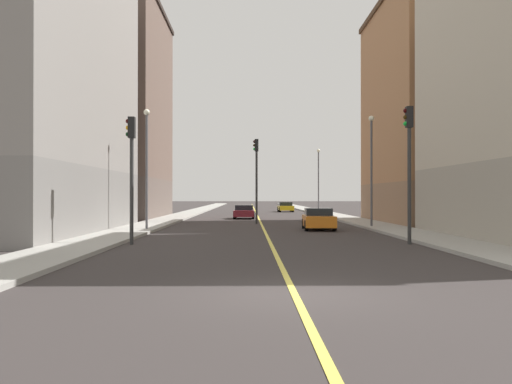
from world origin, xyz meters
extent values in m
plane|color=#342E2D|center=(0.00, 0.00, 0.00)|extent=(400.00, 400.00, 0.00)
cube|color=#9E9B93|center=(7.69, 49.00, 0.07)|extent=(2.70, 168.00, 0.15)
cube|color=#9E9B93|center=(-7.69, 49.00, 0.07)|extent=(2.70, 168.00, 0.15)
cube|color=#E5D14C|center=(0.00, 49.00, 0.01)|extent=(0.16, 154.00, 0.01)
cube|color=#8F6B4F|center=(14.18, 30.95, 1.51)|extent=(10.27, 15.34, 3.02)
cube|color=#A8754C|center=(14.18, 30.95, 9.74)|extent=(10.27, 15.34, 13.43)
cube|color=#4B3422|center=(14.18, 30.95, 16.65)|extent=(10.57, 15.64, 0.40)
cube|color=slate|center=(-14.18, 19.68, 1.80)|extent=(10.27, 20.43, 3.60)
cube|color=gray|center=(-14.18, 19.68, 10.20)|extent=(10.27, 20.43, 13.21)
cube|color=brown|center=(-14.18, 41.19, 1.81)|extent=(10.27, 16.18, 3.61)
cube|color=brown|center=(-14.18, 41.19, 11.42)|extent=(10.27, 16.18, 15.61)
cube|color=#2B221D|center=(-14.18, 41.19, 19.42)|extent=(10.57, 16.48, 0.40)
cylinder|color=#2D2D2D|center=(5.93, 12.32, 2.50)|extent=(0.16, 0.16, 5.01)
cube|color=black|center=(5.93, 12.32, 5.46)|extent=(0.28, 0.32, 0.90)
sphere|color=#320404|center=(5.77, 12.32, 5.73)|extent=(0.20, 0.20, 0.20)
sphere|color=#352204|center=(5.77, 12.32, 5.45)|extent=(0.20, 0.20, 0.20)
sphere|color=green|center=(5.77, 12.32, 5.17)|extent=(0.20, 0.20, 0.20)
cylinder|color=#2D2D2D|center=(-5.93, 12.32, 2.27)|extent=(0.16, 0.16, 4.54)
cube|color=black|center=(-5.93, 12.32, 4.99)|extent=(0.28, 0.32, 0.90)
sphere|color=#320404|center=(-6.09, 12.32, 5.26)|extent=(0.20, 0.20, 0.20)
sphere|color=orange|center=(-6.09, 12.32, 4.98)|extent=(0.20, 0.20, 0.20)
sphere|color=black|center=(-6.09, 12.32, 4.70)|extent=(0.20, 0.20, 0.20)
cylinder|color=#2D2D2D|center=(-0.34, 30.54, 2.69)|extent=(0.16, 0.16, 5.39)
cube|color=black|center=(-0.34, 30.54, 5.84)|extent=(0.28, 0.32, 0.90)
sphere|color=#320404|center=(-0.50, 30.54, 6.11)|extent=(0.20, 0.20, 0.20)
sphere|color=#352204|center=(-0.50, 30.54, 5.83)|extent=(0.20, 0.20, 0.20)
sphere|color=green|center=(-0.50, 30.54, 5.55)|extent=(0.20, 0.20, 0.20)
cylinder|color=#4C4C51|center=(6.93, 24.50, 3.52)|extent=(0.14, 0.14, 6.73)
sphere|color=#EAEACC|center=(6.93, 24.50, 7.03)|extent=(0.36, 0.36, 0.36)
cylinder|color=#4C4C51|center=(-6.93, 21.65, 3.50)|extent=(0.14, 0.14, 6.69)
sphere|color=#EAEACC|center=(-6.93, 21.65, 6.99)|extent=(0.36, 0.36, 0.36)
cylinder|color=#4C4C51|center=(6.93, 52.13, 3.57)|extent=(0.14, 0.14, 6.84)
sphere|color=#EAEACC|center=(6.93, 52.13, 7.14)|extent=(0.36, 0.36, 0.36)
cube|color=gold|center=(3.83, 61.18, 0.50)|extent=(1.93, 4.07, 0.57)
cube|color=black|center=(3.83, 61.22, 1.02)|extent=(1.64, 1.88, 0.47)
cylinder|color=black|center=(2.97, 62.39, 0.32)|extent=(0.24, 0.65, 0.64)
cylinder|color=black|center=(4.61, 62.45, 0.32)|extent=(0.24, 0.65, 0.64)
cylinder|color=black|center=(3.05, 59.91, 0.32)|extent=(0.24, 0.65, 0.64)
cylinder|color=black|center=(4.69, 59.96, 0.32)|extent=(0.24, 0.65, 0.64)
cube|color=maroon|center=(-1.32, 39.68, 0.50)|extent=(1.88, 4.61, 0.55)
cube|color=black|center=(-1.32, 39.82, 1.00)|extent=(1.62, 1.96, 0.46)
cylinder|color=black|center=(-2.12, 41.12, 0.32)|extent=(0.23, 0.64, 0.64)
cylinder|color=black|center=(-0.48, 41.09, 0.32)|extent=(0.23, 0.64, 0.64)
cylinder|color=black|center=(-2.17, 38.28, 0.32)|extent=(0.23, 0.64, 0.64)
cylinder|color=black|center=(-0.52, 38.25, 0.32)|extent=(0.23, 0.64, 0.64)
cube|color=orange|center=(3.31, 22.70, 0.55)|extent=(1.94, 4.12, 0.66)
cube|color=black|center=(3.32, 22.87, 1.10)|extent=(1.65, 2.02, 0.45)
cylinder|color=black|center=(2.55, 23.99, 0.32)|extent=(0.24, 0.65, 0.64)
cylinder|color=black|center=(4.18, 23.93, 0.32)|extent=(0.24, 0.65, 0.64)
cylinder|color=black|center=(2.45, 21.48, 0.32)|extent=(0.24, 0.65, 0.64)
cylinder|color=black|center=(4.08, 21.41, 0.32)|extent=(0.24, 0.65, 0.64)
camera|label=1|loc=(-0.99, -12.21, 2.09)|focal=40.41mm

